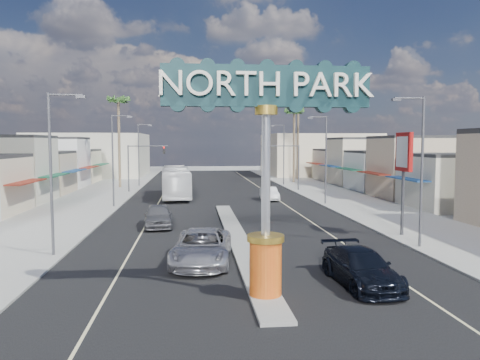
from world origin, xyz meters
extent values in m
plane|color=gray|center=(0.00, 30.00, 0.00)|extent=(160.00, 160.00, 0.00)
cube|color=black|center=(0.00, 30.00, 0.01)|extent=(20.00, 120.00, 0.01)
cube|color=gray|center=(0.00, 14.00, 0.08)|extent=(1.30, 30.00, 0.16)
cube|color=gray|center=(-14.00, 30.00, 0.06)|extent=(8.00, 120.00, 0.12)
cube|color=gray|center=(14.00, 30.00, 0.06)|extent=(8.00, 120.00, 0.12)
cube|color=beige|center=(-24.00, 43.00, 3.00)|extent=(12.00, 42.00, 6.00)
cube|color=#B7B29E|center=(24.00, 43.00, 3.00)|extent=(12.00, 42.00, 6.00)
cube|color=#B7B29E|center=(-22.00, 75.00, 4.00)|extent=(20.00, 20.00, 8.00)
cube|color=beige|center=(22.00, 75.00, 4.00)|extent=(20.00, 20.00, 8.00)
cylinder|color=red|center=(0.00, 2.00, 1.26)|extent=(1.30, 1.30, 2.20)
cylinder|color=gold|center=(0.00, 2.00, 2.49)|extent=(1.50, 1.50, 0.25)
cylinder|color=#B7B7BC|center=(0.00, 2.00, 5.01)|extent=(0.36, 0.36, 4.80)
cylinder|color=gold|center=(0.00, 2.00, 7.58)|extent=(0.90, 0.90, 0.35)
cube|color=#0F2B2F|center=(0.00, 2.00, 8.51)|extent=(8.20, 0.50, 1.60)
cylinder|color=#47474C|center=(-11.00, 44.00, 3.00)|extent=(0.18, 0.18, 6.00)
cylinder|color=#47474C|center=(-8.50, 44.00, 5.90)|extent=(5.00, 0.12, 0.12)
cube|color=black|center=(-6.50, 44.00, 5.40)|extent=(0.32, 0.32, 1.00)
sphere|color=red|center=(-6.50, 43.82, 5.72)|extent=(0.22, 0.22, 0.22)
cylinder|color=#47474C|center=(11.00, 44.00, 3.00)|extent=(0.18, 0.18, 6.00)
cylinder|color=#47474C|center=(8.50, 44.00, 5.90)|extent=(5.00, 0.12, 0.12)
cube|color=black|center=(6.50, 44.00, 5.40)|extent=(0.32, 0.32, 1.00)
sphere|color=red|center=(6.50, 43.82, 5.72)|extent=(0.22, 0.22, 0.22)
cylinder|color=#47474C|center=(-10.60, 10.00, 4.50)|extent=(0.16, 0.16, 9.00)
cylinder|color=#47474C|center=(-9.70, 10.00, 8.90)|extent=(1.80, 0.10, 0.10)
cube|color=#47474C|center=(-8.90, 10.00, 8.80)|extent=(0.50, 0.22, 0.15)
cylinder|color=#47474C|center=(-10.60, 30.00, 4.50)|extent=(0.16, 0.16, 9.00)
cylinder|color=#47474C|center=(-9.70, 30.00, 8.90)|extent=(1.80, 0.10, 0.10)
cube|color=#47474C|center=(-8.90, 30.00, 8.80)|extent=(0.50, 0.22, 0.15)
cylinder|color=#47474C|center=(-10.60, 52.00, 4.50)|extent=(0.16, 0.16, 9.00)
cylinder|color=#47474C|center=(-9.70, 52.00, 8.90)|extent=(1.80, 0.10, 0.10)
cube|color=#47474C|center=(-8.90, 52.00, 8.80)|extent=(0.50, 0.22, 0.15)
cylinder|color=#47474C|center=(10.60, 10.00, 4.50)|extent=(0.16, 0.16, 9.00)
cylinder|color=#47474C|center=(9.70, 10.00, 8.90)|extent=(1.80, 0.10, 0.10)
cube|color=#47474C|center=(8.90, 10.00, 8.80)|extent=(0.50, 0.22, 0.15)
cylinder|color=#47474C|center=(10.60, 30.00, 4.50)|extent=(0.16, 0.16, 9.00)
cylinder|color=#47474C|center=(9.70, 30.00, 8.90)|extent=(1.80, 0.10, 0.10)
cube|color=#47474C|center=(8.90, 30.00, 8.80)|extent=(0.50, 0.22, 0.15)
cylinder|color=#47474C|center=(10.60, 52.00, 4.50)|extent=(0.16, 0.16, 9.00)
cylinder|color=#47474C|center=(9.70, 52.00, 8.90)|extent=(1.80, 0.10, 0.10)
cube|color=#47474C|center=(8.90, 52.00, 8.80)|extent=(0.50, 0.22, 0.15)
cylinder|color=brown|center=(-13.00, 50.00, 6.00)|extent=(0.36, 0.36, 12.00)
cylinder|color=brown|center=(13.00, 56.00, 5.50)|extent=(0.36, 0.36, 11.00)
cylinder|color=brown|center=(15.00, 62.00, 6.50)|extent=(0.36, 0.36, 13.00)
imported|color=#B5B4B9|center=(-2.46, 7.74, 0.88)|extent=(3.58, 6.62, 1.76)
imported|color=black|center=(4.50, 3.32, 0.79)|extent=(2.57, 5.60, 1.59)
imported|color=#5D5D62|center=(-5.50, 18.78, 0.86)|extent=(2.40, 5.18, 1.72)
imported|color=white|center=(5.50, 34.17, 0.72)|extent=(1.62, 4.43, 1.45)
imported|color=white|center=(-4.88, 38.00, 1.80)|extent=(3.81, 13.07, 3.60)
cylinder|color=#47474C|center=(11.13, 13.55, 2.27)|extent=(0.21, 0.21, 4.30)
cube|color=#9C0F0E|center=(11.13, 13.55, 5.71)|extent=(0.32, 2.15, 2.58)
cube|color=white|center=(10.98, 13.56, 5.71)|extent=(0.06, 1.72, 2.04)
camera|label=1|loc=(-2.91, -16.34, 6.30)|focal=35.00mm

